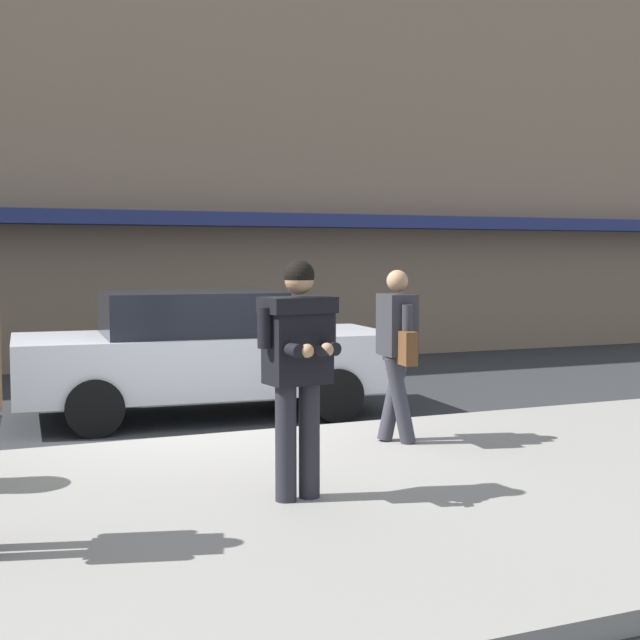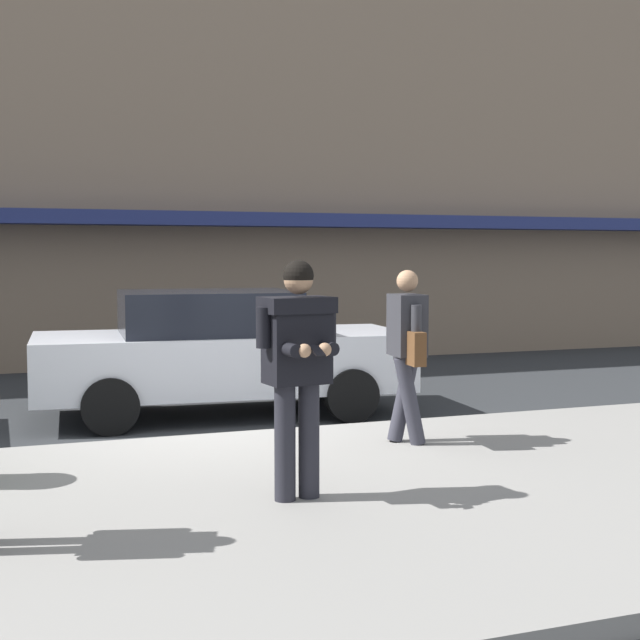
# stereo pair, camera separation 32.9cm
# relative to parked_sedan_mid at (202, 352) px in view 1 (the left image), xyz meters

# --- Properties ---
(ground_plane) EXTENTS (80.00, 80.00, 0.00)m
(ground_plane) POSITION_rel_parked_sedan_mid_xyz_m (-0.48, -1.53, -0.79)
(ground_plane) COLOR #2B2D30
(sidewalk) EXTENTS (32.00, 5.30, 0.14)m
(sidewalk) POSITION_rel_parked_sedan_mid_xyz_m (0.52, -4.38, -0.72)
(sidewalk) COLOR gray
(sidewalk) RESTS_ON ground
(curb_paint_line) EXTENTS (28.00, 0.12, 0.01)m
(curb_paint_line) POSITION_rel_parked_sedan_mid_xyz_m (0.52, -1.48, -0.79)
(curb_paint_line) COLOR silver
(curb_paint_line) RESTS_ON ground
(storefront_facade) EXTENTS (28.00, 4.70, 11.05)m
(storefront_facade) POSITION_rel_parked_sedan_mid_xyz_m (0.52, 6.97, 4.73)
(storefront_facade) COLOR #84705B
(storefront_facade) RESTS_ON ground
(parked_sedan_mid) EXTENTS (4.63, 2.19, 1.54)m
(parked_sedan_mid) POSITION_rel_parked_sedan_mid_xyz_m (0.00, 0.00, 0.00)
(parked_sedan_mid) COLOR silver
(parked_sedan_mid) RESTS_ON ground
(man_texting_on_phone) EXTENTS (0.65, 0.61, 1.81)m
(man_texting_on_phone) POSITION_rel_parked_sedan_mid_xyz_m (-0.47, -4.39, 0.46)
(man_texting_on_phone) COLOR #23232B
(man_texting_on_phone) RESTS_ON sidewalk
(pedestrian_with_bag) EXTENTS (0.35, 0.72, 1.70)m
(pedestrian_with_bag) POSITION_rel_parked_sedan_mid_xyz_m (1.18, -2.87, 0.32)
(pedestrian_with_bag) COLOR #33333D
(pedestrian_with_bag) RESTS_ON sidewalk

